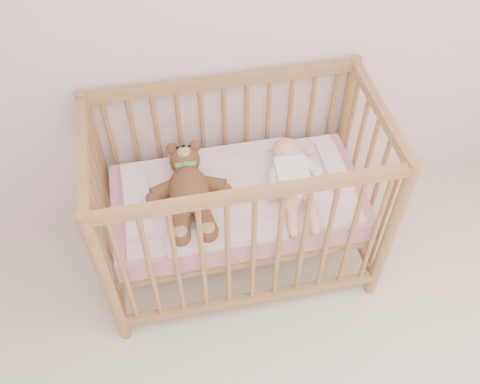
{
  "coord_description": "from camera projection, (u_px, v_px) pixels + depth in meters",
  "views": [
    {
      "loc": [
        -0.43,
        -0.03,
        2.54
      ],
      "look_at": [
        -0.11,
        1.55,
        0.62
      ],
      "focal_mm": 40.0,
      "sensor_mm": 36.0,
      "label": 1
    }
  ],
  "objects": [
    {
      "name": "mattress",
      "position": [
        238.0,
        202.0,
        2.64
      ],
      "size": [
        1.22,
        0.62,
        0.13
      ],
      "primitive_type": "cube",
      "color": "#CF8195",
      "rests_on": "crib"
    },
    {
      "name": "crib",
      "position": [
        238.0,
        200.0,
        2.63
      ],
      "size": [
        1.36,
        0.76,
        1.0
      ],
      "primitive_type": null,
      "color": "#AB8348",
      "rests_on": "floor"
    },
    {
      "name": "baby",
      "position": [
        293.0,
        177.0,
        2.55
      ],
      "size": [
        0.33,
        0.61,
        0.14
      ],
      "primitive_type": null,
      "rotation": [
        0.0,
        0.0,
        -0.07
      ],
      "color": "white",
      "rests_on": "blanket"
    },
    {
      "name": "teddy_bear",
      "position": [
        189.0,
        191.0,
        2.48
      ],
      "size": [
        0.44,
        0.61,
        0.17
      ],
      "primitive_type": null,
      "rotation": [
        0.0,
        0.0,
        -0.04
      ],
      "color": "brown",
      "rests_on": "blanket"
    },
    {
      "name": "blanket",
      "position": [
        238.0,
        192.0,
        2.59
      ],
      "size": [
        1.1,
        0.58,
        0.06
      ],
      "primitive_type": null,
      "color": "#EEA4B8",
      "rests_on": "mattress"
    }
  ]
}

